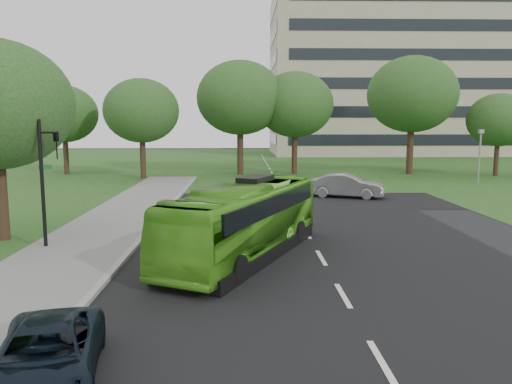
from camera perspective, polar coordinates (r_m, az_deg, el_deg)
The scene contains 14 objects.
ground at distance 20.34m, azimuth 6.60°, elevation -6.03°, with size 160.00×160.00×0.00m, color black.
street_surfaces at distance 42.64m, azimuth 1.85°, elevation 1.34°, with size 120.00×120.00×0.15m.
office_building at distance 85.53m, azimuth 15.80°, elevation 12.68°, with size 40.10×20.10×25.00m.
tree_park_a at distance 45.36m, azimuth -12.95°, elevation 9.03°, with size 6.60×6.60×8.77m.
tree_park_b at distance 47.67m, azimuth -1.84°, elevation 10.69°, with size 8.18×8.18×10.72m.
tree_park_c at distance 48.46m, azimuth 4.48°, elevation 9.91°, with size 7.35×7.35×9.76m.
tree_park_d at distance 50.30m, azimuth 17.43°, elevation 10.58°, with size 8.46×8.46×11.18m.
tree_park_e at distance 51.32m, azimuth 26.00°, elevation 7.41°, with size 5.71×5.71×7.61m.
tree_park_f at distance 51.04m, azimuth -21.10°, elevation 8.31°, with size 6.32×6.32×8.43m.
bus at distance 18.19m, azimuth -1.26°, elevation -3.30°, with size 2.26×9.65×2.69m, color #51AB21.
sedan at distance 33.45m, azimuth 10.33°, elevation 0.74°, with size 1.69×4.84×1.59m, color #A8A7AC.
suv at distance 10.49m, azimuth -22.90°, elevation -16.93°, with size 1.89×4.10×1.14m, color black.
traffic_light at distance 20.59m, azimuth -22.88°, elevation 1.91°, with size 0.81×0.24×5.02m.
camera_pole at distance 43.56m, azimuth 24.23°, elevation 4.49°, with size 0.37×0.32×4.39m.
Camera 1 is at (-2.81, -19.55, 4.86)m, focal length 35.00 mm.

